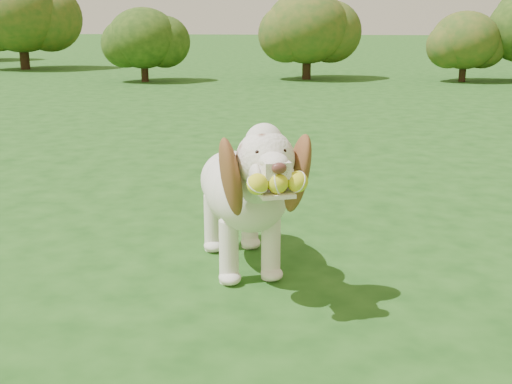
# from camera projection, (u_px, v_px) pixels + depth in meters

# --- Properties ---
(ground) EXTENTS (80.00, 80.00, 0.00)m
(ground) POSITION_uv_depth(u_px,v_px,m) (315.00, 235.00, 3.51)
(ground) COLOR #184313
(ground) RESTS_ON ground
(dog) EXTENTS (0.66, 1.14, 0.76)m
(dog) POSITION_uv_depth(u_px,v_px,m) (244.00, 188.00, 2.92)
(dog) COLOR white
(dog) RESTS_ON ground
(shrub_a) EXTENTS (1.28, 1.28, 1.32)m
(shrub_a) POSITION_uv_depth(u_px,v_px,m) (143.00, 38.00, 11.56)
(shrub_a) COLOR #382314
(shrub_a) RESTS_ON ground
(shrub_c) EXTENTS (1.21, 1.21, 1.26)m
(shrub_c) POSITION_uv_depth(u_px,v_px,m) (465.00, 40.00, 11.57)
(shrub_c) COLOR #382314
(shrub_c) RESTS_ON ground
(shrub_e) EXTENTS (2.00, 2.00, 2.08)m
(shrub_e) POSITION_uv_depth(u_px,v_px,m) (20.00, 13.00, 14.18)
(shrub_e) COLOR #382314
(shrub_e) RESTS_ON ground
(shrub_b) EXTENTS (1.58, 1.58, 1.63)m
(shrub_b) POSITION_uv_depth(u_px,v_px,m) (307.00, 27.00, 11.96)
(shrub_b) COLOR #382314
(shrub_b) RESTS_ON ground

